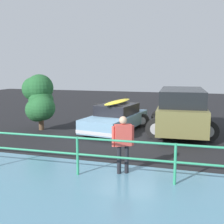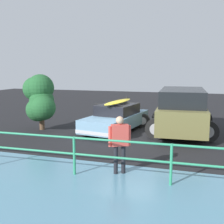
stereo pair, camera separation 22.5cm
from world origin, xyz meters
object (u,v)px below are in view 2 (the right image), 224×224
person_bystander (120,139)px  bush_near_left (40,98)px  sedan_car (116,118)px  suv_car (182,110)px

person_bystander → bush_near_left: 6.51m
sedan_car → person_bystander: 5.32m
person_bystander → suv_car: bearing=-103.1°
suv_car → sedan_car: bearing=7.2°
bush_near_left → person_bystander: bearing=140.2°
suv_car → bush_near_left: bush_near_left is taller
suv_car → person_bystander: suv_car is taller
suv_car → bush_near_left: size_ratio=1.87×
person_bystander → bush_near_left: size_ratio=0.62×
suv_car → person_bystander: (1.27, 5.43, -0.06)m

